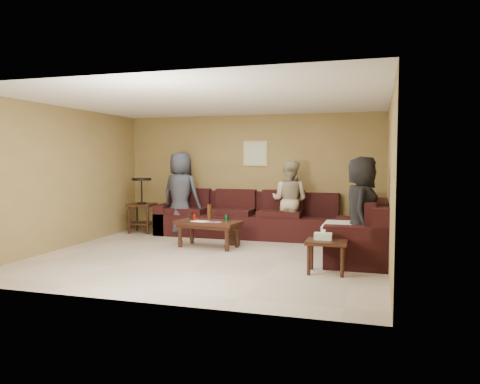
{
  "coord_description": "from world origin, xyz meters",
  "views": [
    {
      "loc": [
        2.6,
        -7.03,
        1.58
      ],
      "look_at": [
        0.25,
        0.85,
        1.0
      ],
      "focal_mm": 35.0,
      "sensor_mm": 36.0,
      "label": 1
    }
  ],
  "objects_px": {
    "sectional_sofa": "(279,226)",
    "person_right": "(362,210)",
    "person_middle": "(290,200)",
    "coffee_table": "(208,225)",
    "side_table_right": "(326,245)",
    "waste_bin": "(234,237)",
    "end_table_left": "(142,204)",
    "person_left": "(181,194)"
  },
  "relations": [
    {
      "from": "coffee_table",
      "to": "side_table_right",
      "type": "relative_size",
      "value": 1.99
    },
    {
      "from": "person_middle",
      "to": "waste_bin",
      "type": "bearing_deg",
      "value": 53.43
    },
    {
      "from": "end_table_left",
      "to": "person_right",
      "type": "relative_size",
      "value": 0.73
    },
    {
      "from": "end_table_left",
      "to": "waste_bin",
      "type": "relative_size",
      "value": 4.22
    },
    {
      "from": "coffee_table",
      "to": "side_table_right",
      "type": "xyz_separation_m",
      "value": [
        2.23,
        -1.33,
        -0.0
      ]
    },
    {
      "from": "sectional_sofa",
      "to": "person_middle",
      "type": "height_order",
      "value": "person_middle"
    },
    {
      "from": "waste_bin",
      "to": "person_right",
      "type": "xyz_separation_m",
      "value": [
        2.32,
        -0.98,
        0.67
      ]
    },
    {
      "from": "side_table_right",
      "to": "sectional_sofa",
      "type": "bearing_deg",
      "value": 117.76
    },
    {
      "from": "end_table_left",
      "to": "person_left",
      "type": "distance_m",
      "value": 0.99
    },
    {
      "from": "end_table_left",
      "to": "side_table_right",
      "type": "distance_m",
      "value": 4.9
    },
    {
      "from": "end_table_left",
      "to": "person_left",
      "type": "bearing_deg",
      "value": -5.58
    },
    {
      "from": "person_left",
      "to": "waste_bin",
      "type": "bearing_deg",
      "value": 161.55
    },
    {
      "from": "person_middle",
      "to": "person_right",
      "type": "distance_m",
      "value": 2.27
    },
    {
      "from": "waste_bin",
      "to": "coffee_table",
      "type": "bearing_deg",
      "value": -131.47
    },
    {
      "from": "sectional_sofa",
      "to": "waste_bin",
      "type": "distance_m",
      "value": 0.87
    },
    {
      "from": "person_right",
      "to": "person_middle",
      "type": "bearing_deg",
      "value": 40.6
    },
    {
      "from": "side_table_right",
      "to": "waste_bin",
      "type": "distance_m",
      "value": 2.57
    },
    {
      "from": "sectional_sofa",
      "to": "coffee_table",
      "type": "distance_m",
      "value": 1.36
    },
    {
      "from": "sectional_sofa",
      "to": "person_left",
      "type": "distance_m",
      "value": 2.23
    },
    {
      "from": "sectional_sofa",
      "to": "waste_bin",
      "type": "height_order",
      "value": "sectional_sofa"
    },
    {
      "from": "person_left",
      "to": "person_middle",
      "type": "distance_m",
      "value": 2.26
    },
    {
      "from": "coffee_table",
      "to": "person_middle",
      "type": "distance_m",
      "value": 1.76
    },
    {
      "from": "sectional_sofa",
      "to": "side_table_right",
      "type": "distance_m",
      "value": 2.37
    },
    {
      "from": "sectional_sofa",
      "to": "person_middle",
      "type": "bearing_deg",
      "value": 74.26
    },
    {
      "from": "end_table_left",
      "to": "waste_bin",
      "type": "bearing_deg",
      "value": -18.76
    },
    {
      "from": "sectional_sofa",
      "to": "side_table_right",
      "type": "height_order",
      "value": "sectional_sofa"
    },
    {
      "from": "sectional_sofa",
      "to": "waste_bin",
      "type": "bearing_deg",
      "value": -154.9
    },
    {
      "from": "coffee_table",
      "to": "side_table_right",
      "type": "distance_m",
      "value": 2.6
    },
    {
      "from": "coffee_table",
      "to": "waste_bin",
      "type": "height_order",
      "value": "coffee_table"
    },
    {
      "from": "sectional_sofa",
      "to": "coffee_table",
      "type": "height_order",
      "value": "sectional_sofa"
    },
    {
      "from": "sectional_sofa",
      "to": "person_right",
      "type": "relative_size",
      "value": 2.87
    },
    {
      "from": "sectional_sofa",
      "to": "person_right",
      "type": "xyz_separation_m",
      "value": [
        1.54,
        -1.34,
        0.48
      ]
    },
    {
      "from": "waste_bin",
      "to": "person_left",
      "type": "xyz_separation_m",
      "value": [
        -1.37,
        0.69,
        0.72
      ]
    },
    {
      "from": "sectional_sofa",
      "to": "person_middle",
      "type": "xyz_separation_m",
      "value": [
        0.12,
        0.42,
        0.45
      ]
    },
    {
      "from": "coffee_table",
      "to": "person_right",
      "type": "height_order",
      "value": "person_right"
    },
    {
      "from": "side_table_right",
      "to": "person_right",
      "type": "height_order",
      "value": "person_right"
    },
    {
      "from": "person_right",
      "to": "coffee_table",
      "type": "bearing_deg",
      "value": 79.46
    },
    {
      "from": "person_right",
      "to": "side_table_right",
      "type": "bearing_deg",
      "value": 151.26
    },
    {
      "from": "side_table_right",
      "to": "waste_bin",
      "type": "height_order",
      "value": "side_table_right"
    },
    {
      "from": "coffee_table",
      "to": "person_left",
      "type": "xyz_separation_m",
      "value": [
        -1.01,
        1.09,
        0.46
      ]
    },
    {
      "from": "end_table_left",
      "to": "person_right",
      "type": "bearing_deg",
      "value": -20.83
    },
    {
      "from": "side_table_right",
      "to": "end_table_left",
      "type": "bearing_deg",
      "value": 149.01
    }
  ]
}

